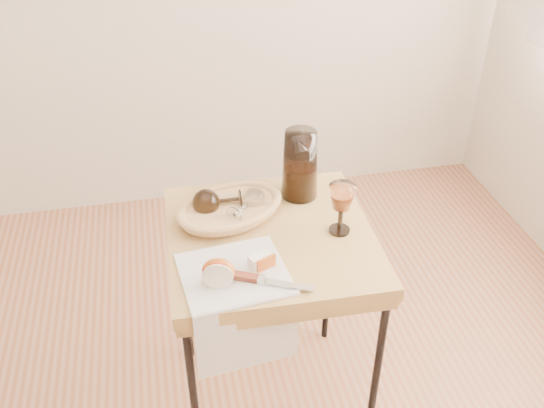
{
  "coord_description": "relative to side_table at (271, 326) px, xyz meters",
  "views": [
    {
      "loc": [
        0.03,
        -1.03,
        1.86
      ],
      "look_at": [
        0.31,
        0.34,
        0.9
      ],
      "focal_mm": 39.57,
      "sensor_mm": 36.0,
      "label": 1
    }
  ],
  "objects": [
    {
      "name": "side_table",
      "position": [
        0.0,
        0.0,
        0.0
      ],
      "size": [
        0.62,
        0.62,
        0.78
      ],
      "primitive_type": null,
      "rotation": [
        0.0,
        0.0,
        -0.02
      ],
      "color": "brown",
      "rests_on": "floor"
    },
    {
      "name": "bread_basket",
      "position": [
        -0.1,
        0.11,
        0.41
      ],
      "size": [
        0.36,
        0.31,
        0.05
      ],
      "primitive_type": null,
      "rotation": [
        0.0,
        0.0,
        0.4
      ],
      "color": "#AE7942",
      "rests_on": "side_table"
    },
    {
      "name": "pitcher",
      "position": [
        0.13,
        0.19,
        0.5
      ],
      "size": [
        0.23,
        0.28,
        0.27
      ],
      "primitive_type": null,
      "rotation": [
        0.0,
        0.0,
        0.36
      ],
      "color": "black",
      "rests_on": "side_table"
    },
    {
      "name": "goblet_lying_b",
      "position": [
        -0.06,
        0.09,
        0.44
      ],
      "size": [
        0.13,
        0.13,
        0.07
      ],
      "primitive_type": null,
      "rotation": [
        0.0,
        0.0,
        0.79
      ],
      "color": "white",
      "rests_on": "bread_basket"
    },
    {
      "name": "goblet_lying_a",
      "position": [
        -0.13,
        0.12,
        0.44
      ],
      "size": [
        0.14,
        0.08,
        0.08
      ],
      "primitive_type": null,
      "rotation": [
        0.0,
        0.0,
        3.14
      ],
      "color": "#342214",
      "rests_on": "bread_basket"
    },
    {
      "name": "apple_wedge",
      "position": [
        -0.06,
        -0.15,
        0.41
      ],
      "size": [
        0.07,
        0.05,
        0.04
      ],
      "primitive_type": "cube",
      "rotation": [
        0.0,
        0.0,
        0.41
      ],
      "color": "white",
      "rests_on": "tea_towel"
    },
    {
      "name": "tea_towel",
      "position": [
        -0.14,
        -0.16,
        0.39
      ],
      "size": [
        0.31,
        0.29,
        0.01
      ],
      "primitive_type": "cube",
      "rotation": [
        0.0,
        0.0,
        0.11
      ],
      "color": "white",
      "rests_on": "side_table"
    },
    {
      "name": "apple_half",
      "position": [
        -0.18,
        -0.19,
        0.43
      ],
      "size": [
        0.1,
        0.06,
        0.08
      ],
      "primitive_type": "ellipsoid",
      "rotation": [
        0.0,
        0.0,
        -0.2
      ],
      "color": "red",
      "rests_on": "tea_towel"
    },
    {
      "name": "wine_goblet",
      "position": [
        0.2,
        -0.03,
        0.47
      ],
      "size": [
        0.08,
        0.08,
        0.16
      ],
      "primitive_type": null,
      "rotation": [
        0.0,
        0.0,
        0.02
      ],
      "color": "white",
      "rests_on": "side_table"
    },
    {
      "name": "table_knife",
      "position": [
        -0.06,
        -0.21,
        0.4
      ],
      "size": [
        0.23,
        0.13,
        0.02
      ],
      "primitive_type": null,
      "rotation": [
        0.0,
        0.0,
        -0.44
      ],
      "color": "silver",
      "rests_on": "tea_towel"
    }
  ]
}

